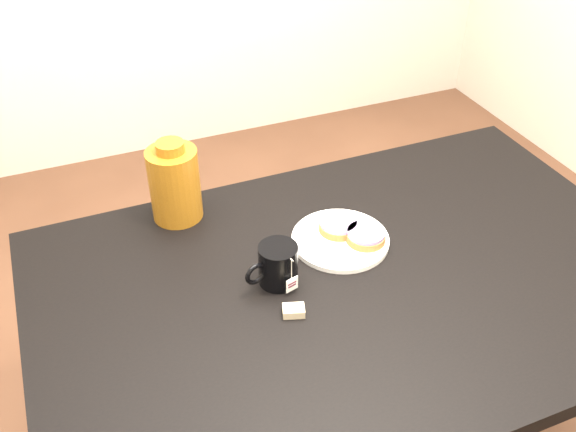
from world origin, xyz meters
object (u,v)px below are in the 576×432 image
at_px(table, 354,304).
at_px(bagel_package, 175,183).
at_px(mug, 277,265).
at_px(plate, 340,239).
at_px(bagel_back, 338,226).
at_px(teabag_pouch, 294,311).
at_px(bagel_front, 366,236).

distance_m(table, bagel_package, 0.51).
bearing_deg(mug, bagel_package, 98.56).
xyz_separation_m(table, plate, (0.02, 0.12, 0.09)).
height_order(table, bagel_back, bagel_back).
bearing_deg(teabag_pouch, mug, 86.90).
bearing_deg(mug, bagel_front, -5.33).
bearing_deg(plate, bagel_front, -31.50).
height_order(table, plate, plate).
distance_m(table, plate, 0.15).
distance_m(plate, bagel_package, 0.42).
height_order(table, teabag_pouch, teabag_pouch).
xyz_separation_m(teabag_pouch, bagel_package, (-0.13, 0.42, 0.09)).
relative_size(bagel_back, mug, 0.78).
bearing_deg(plate, mug, -159.12).
relative_size(table, mug, 10.35).
relative_size(plate, teabag_pouch, 5.07).
distance_m(mug, bagel_package, 0.35).
distance_m(table, teabag_pouch, 0.20).
bearing_deg(mug, bagel_back, 12.06).
distance_m(plate, bagel_back, 0.03).
xyz_separation_m(table, mug, (-0.17, 0.05, 0.13)).
height_order(teabag_pouch, bagel_package, bagel_package).
bearing_deg(bagel_front, mug, -170.24).
height_order(plate, teabag_pouch, teabag_pouch).
distance_m(bagel_front, mug, 0.24).
relative_size(table, bagel_back, 13.18).
relative_size(bagel_front, mug, 0.95).
relative_size(plate, bagel_package, 1.10).
distance_m(teabag_pouch, bagel_package, 0.45).
height_order(bagel_back, mug, mug).
relative_size(plate, bagel_back, 2.15).
xyz_separation_m(bagel_back, teabag_pouch, (-0.20, -0.20, -0.02)).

